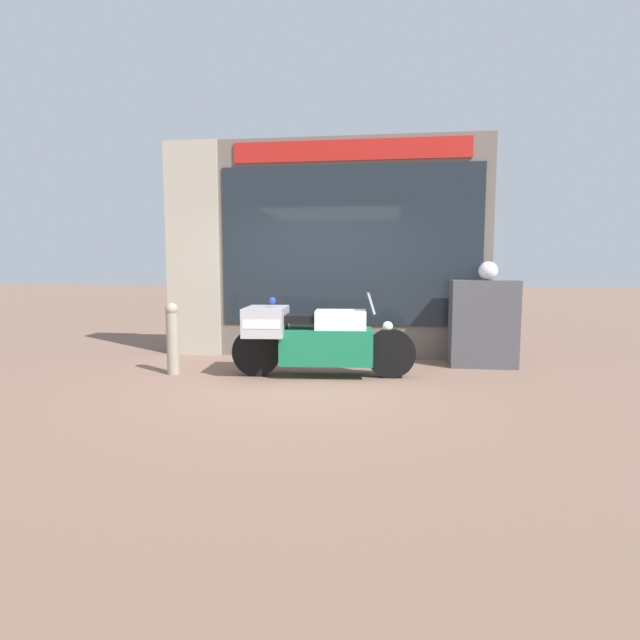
# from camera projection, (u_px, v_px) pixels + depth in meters

# --- Properties ---
(ground_plane) EXTENTS (60.00, 60.00, 0.00)m
(ground_plane) POSITION_uv_depth(u_px,v_px,m) (306.00, 383.00, 6.46)
(ground_plane) COLOR #7A5B4C
(shop_building) EXTENTS (5.30, 0.55, 3.54)m
(shop_building) POSITION_uv_depth(u_px,v_px,m) (301.00, 249.00, 8.28)
(shop_building) COLOR #6B6056
(shop_building) RESTS_ON ground
(window_display) EXTENTS (3.94, 0.30, 1.86)m
(window_display) POSITION_uv_depth(u_px,v_px,m) (347.00, 329.00, 8.36)
(window_display) COLOR slate
(window_display) RESTS_ON ground
(paramedic_motorcycle) EXTENTS (2.49, 0.83, 1.15)m
(paramedic_motorcycle) POSITION_uv_depth(u_px,v_px,m) (311.00, 336.00, 6.76)
(paramedic_motorcycle) COLOR black
(paramedic_motorcycle) RESTS_ON ground
(utility_cabinet) EXTENTS (0.96, 0.47, 1.29)m
(utility_cabinet) POSITION_uv_depth(u_px,v_px,m) (483.00, 324.00, 7.43)
(utility_cabinet) COLOR #4C4C51
(utility_cabinet) RESTS_ON ground
(white_helmet) EXTENTS (0.28, 0.28, 0.28)m
(white_helmet) POSITION_uv_depth(u_px,v_px,m) (488.00, 271.00, 7.34)
(white_helmet) COLOR white
(white_helmet) RESTS_ON utility_cabinet
(street_bollard) EXTENTS (0.18, 0.18, 1.00)m
(street_bollard) POSITION_uv_depth(u_px,v_px,m) (173.00, 337.00, 6.91)
(street_bollard) COLOR gray
(street_bollard) RESTS_ON ground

